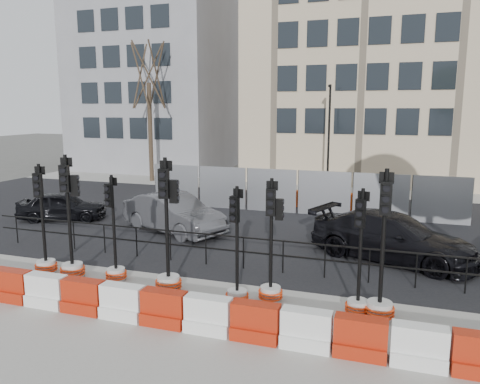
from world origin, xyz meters
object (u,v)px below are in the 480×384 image
(traffic_signal_d, at_px, (168,261))
(traffic_signal_a, at_px, (45,252))
(car_a, at_px, (62,206))
(traffic_signal_h, at_px, (380,290))
(car_c, at_px, (392,237))

(traffic_signal_d, bearing_deg, traffic_signal_a, 171.20)
(traffic_signal_a, distance_m, car_a, 6.82)
(traffic_signal_a, relative_size, traffic_signal_h, 0.93)
(traffic_signal_h, xyz_separation_m, car_a, (-13.20, 5.63, -0.10))
(traffic_signal_a, height_order, traffic_signal_d, traffic_signal_d)
(traffic_signal_a, height_order, traffic_signal_h, traffic_signal_h)
(traffic_signal_a, distance_m, car_c, 10.47)
(traffic_signal_d, xyz_separation_m, car_a, (-7.94, 5.69, -0.22))
(traffic_signal_a, distance_m, traffic_signal_h, 9.28)
(traffic_signal_d, bearing_deg, car_a, 137.12)
(traffic_signal_d, distance_m, car_a, 9.77)
(traffic_signal_d, relative_size, traffic_signal_h, 1.02)
(traffic_signal_a, distance_m, traffic_signal_d, 4.01)
(car_a, relative_size, car_c, 0.70)
(traffic_signal_a, relative_size, traffic_signal_d, 0.91)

